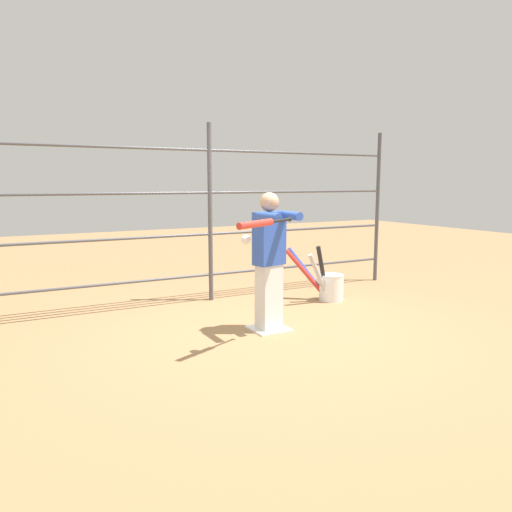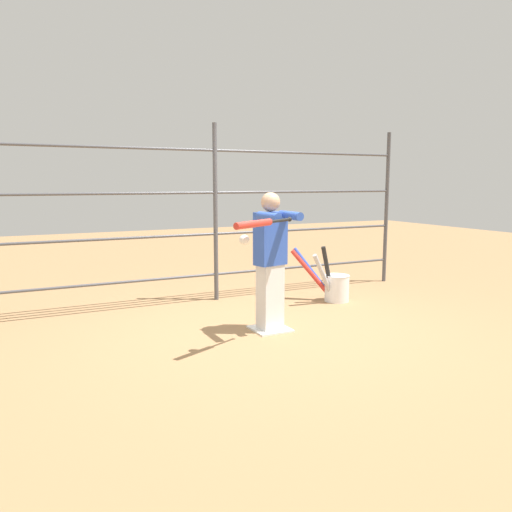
{
  "view_description": "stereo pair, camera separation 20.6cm",
  "coord_description": "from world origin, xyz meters",
  "px_view_note": "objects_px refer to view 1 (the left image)",
  "views": [
    {
      "loc": [
        2.69,
        4.64,
        1.62
      ],
      "look_at": [
        0.28,
        0.21,
        0.87
      ],
      "focal_mm": 35.0,
      "sensor_mm": 36.0,
      "label": 1
    },
    {
      "loc": [
        2.51,
        4.73,
        1.62
      ],
      "look_at": [
        0.28,
        0.21,
        0.87
      ],
      "focal_mm": 35.0,
      "sensor_mm": 36.0,
      "label": 2
    }
  ],
  "objects_px": {
    "baseball_bat_swinging": "(260,223)",
    "bat_bucket": "(327,284)",
    "batter": "(270,257)",
    "softball_in_flight": "(246,240)"
  },
  "relations": [
    {
      "from": "batter",
      "to": "bat_bucket",
      "type": "relative_size",
      "value": 1.96
    },
    {
      "from": "batter",
      "to": "bat_bucket",
      "type": "distance_m",
      "value": 1.73
    },
    {
      "from": "batter",
      "to": "bat_bucket",
      "type": "height_order",
      "value": "batter"
    },
    {
      "from": "softball_in_flight",
      "to": "baseball_bat_swinging",
      "type": "bearing_deg",
      "value": 146.84
    },
    {
      "from": "softball_in_flight",
      "to": "bat_bucket",
      "type": "bearing_deg",
      "value": -145.6
    },
    {
      "from": "softball_in_flight",
      "to": "bat_bucket",
      "type": "distance_m",
      "value": 2.53
    },
    {
      "from": "batter",
      "to": "baseball_bat_swinging",
      "type": "distance_m",
      "value": 0.85
    },
    {
      "from": "baseball_bat_swinging",
      "to": "softball_in_flight",
      "type": "height_order",
      "value": "baseball_bat_swinging"
    },
    {
      "from": "batter",
      "to": "bat_bucket",
      "type": "bearing_deg",
      "value": -149.52
    },
    {
      "from": "baseball_bat_swinging",
      "to": "bat_bucket",
      "type": "bearing_deg",
      "value": -142.58
    }
  ]
}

